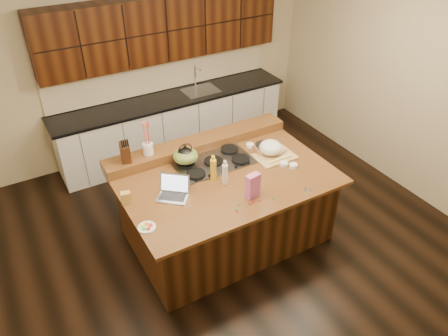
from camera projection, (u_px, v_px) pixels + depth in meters
room at (226, 144)px, 4.73m from camera, size 5.52×5.02×2.72m
island at (226, 207)px, 5.23m from camera, size 2.40×1.60×0.92m
back_ledge at (198, 144)px, 5.44m from camera, size 2.40×0.30×0.12m
cooktop at (214, 162)px, 5.18m from camera, size 0.92×0.52×0.05m
back_counter at (170, 93)px, 6.65m from camera, size 3.70×0.66×2.40m
kettle at (185, 155)px, 5.08m from camera, size 0.27×0.27×0.19m
green_bowl at (186, 156)px, 5.09m from camera, size 0.39×0.39×0.17m
laptop at (174, 191)px, 4.65m from camera, size 0.41×0.40×0.22m
oil_bottle at (213, 170)px, 4.83m from camera, size 0.07×0.07×0.27m
vinegar_bottle at (225, 175)px, 4.78m from camera, size 0.07×0.07×0.25m
wooden_tray at (272, 150)px, 5.28m from camera, size 0.48×0.38×0.19m
ramekin_a at (293, 166)px, 5.11m from camera, size 0.13×0.13×0.04m
ramekin_b at (284, 164)px, 5.14m from camera, size 0.13×0.13×0.04m
ramekin_c at (250, 145)px, 5.48m from camera, size 0.13×0.13×0.04m
strainer_bowl at (264, 149)px, 5.37m from camera, size 0.29×0.29×0.09m
kitchen_timer at (308, 188)px, 4.74m from camera, size 0.10×0.10×0.07m
pink_bag at (253, 186)px, 4.59m from camera, size 0.16×0.10×0.28m
candy_plate at (147, 227)px, 4.26m from camera, size 0.23×0.23×0.01m
package_box at (126, 198)px, 4.54m from camera, size 0.11×0.09×0.14m
utensil_crock at (148, 149)px, 5.10m from camera, size 0.12×0.12×0.14m
knife_block at (125, 152)px, 4.97m from camera, size 0.14×0.19×0.21m
gumdrop_0 at (250, 204)px, 4.55m from camera, size 0.02×0.02×0.02m
gumdrop_1 at (249, 194)px, 4.68m from camera, size 0.02×0.02×0.02m
gumdrop_2 at (260, 200)px, 4.60m from camera, size 0.02×0.02×0.02m
gumdrop_3 at (239, 205)px, 4.54m from camera, size 0.02×0.02×0.02m
gumdrop_4 at (238, 212)px, 4.44m from camera, size 0.02×0.02×0.02m
gumdrop_5 at (273, 198)px, 4.62m from camera, size 0.02×0.02×0.02m
gumdrop_6 at (247, 197)px, 4.64m from camera, size 0.02×0.02×0.02m
gumdrop_7 at (260, 192)px, 4.71m from camera, size 0.02×0.02×0.02m
gumdrop_8 at (253, 202)px, 4.58m from camera, size 0.02×0.02×0.02m
gumdrop_9 at (236, 210)px, 4.47m from camera, size 0.02×0.02×0.02m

